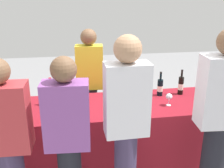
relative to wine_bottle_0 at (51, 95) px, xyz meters
The scene contains 14 objects.
ground_plane 1.15m from the wine_bottle_0, ahead, with size 12.00×12.00×0.00m, color gray.
tasting_table 0.86m from the wine_bottle_0, ahead, with size 2.57×0.81×0.79m, color maroon.
wine_bottle_0 is the anchor object (origin of this frame).
wine_bottle_1 0.94m from the wine_bottle_0, ahead, with size 0.08×0.08×0.32m.
wine_bottle_2 1.32m from the wine_bottle_0, ahead, with size 0.07×0.07×0.31m.
wine_bottle_3 1.59m from the wine_bottle_0, ahead, with size 0.07×0.07×0.32m.
wine_glass_0 0.25m from the wine_bottle_0, 75.40° to the right, with size 0.06×0.06×0.13m.
wine_glass_1 1.00m from the wine_bottle_0, 18.36° to the right, with size 0.07×0.07×0.14m.
wine_glass_2 1.34m from the wine_bottle_0, ahead, with size 0.07×0.07×0.14m.
server_pouring 0.71m from the wine_bottle_0, 47.81° to the left, with size 0.37×0.23×1.58m.
guest_0 0.89m from the wine_bottle_0, 110.80° to the right, with size 0.42×0.24×1.55m.
guest_1 0.89m from the wine_bottle_0, 77.84° to the right, with size 0.39×0.23×1.55m.
guest_2 1.10m from the wine_bottle_0, 51.11° to the right, with size 0.38×0.23×1.70m.
guest_3 1.78m from the wine_bottle_0, 29.21° to the right, with size 0.44×0.26×1.74m.
Camera 1 is at (-0.43, -2.69, 1.99)m, focal length 41.29 mm.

